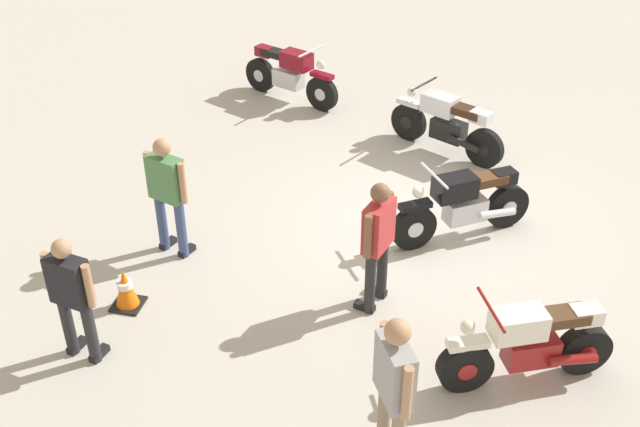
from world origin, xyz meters
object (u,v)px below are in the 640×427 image
object	(u,v)px
motorcycle_maroon_cruiser	(290,74)
motorcycle_cream_vintage	(529,345)
person_in_gray_shirt	(394,385)
person_in_red_shirt	(378,238)
motorcycle_silver_cruiser	(447,124)
person_in_black_shirt	(72,294)
motorcycle_black_cruiser	(464,204)
person_in_green_shirt	(167,190)
traffic_cone	(125,288)

from	to	relation	value
motorcycle_maroon_cruiser	motorcycle_cream_vintage	distance (m)	7.73
person_in_gray_shirt	person_in_red_shirt	world-z (taller)	person_in_gray_shirt
motorcycle_silver_cruiser	motorcycle_maroon_cruiser	world-z (taller)	same
person_in_black_shirt	motorcycle_cream_vintage	bearing A→B (deg)	-69.77
motorcycle_black_cruiser	person_in_red_shirt	xyz separation A→B (m)	(1.68, -0.92, 0.45)
person_in_gray_shirt	person_in_black_shirt	distance (m)	3.60
motorcycle_maroon_cruiser	motorcycle_cream_vintage	size ratio (longest dim) A/B	1.06
person_in_green_shirt	person_in_red_shirt	size ratio (longest dim) A/B	1.00
person_in_gray_shirt	person_in_black_shirt	size ratio (longest dim) A/B	1.12
motorcycle_black_cruiser	traffic_cone	distance (m)	4.53
motorcycle_silver_cruiser	traffic_cone	size ratio (longest dim) A/B	3.59
motorcycle_silver_cruiser	person_in_green_shirt	distance (m)	4.90
person_in_black_shirt	person_in_green_shirt	bearing A→B (deg)	5.46
motorcycle_silver_cruiser	motorcycle_cream_vintage	size ratio (longest dim) A/B	1.03
person_in_gray_shirt	motorcycle_cream_vintage	bearing A→B (deg)	-160.31
motorcycle_cream_vintage	person_in_green_shirt	world-z (taller)	person_in_green_shirt
motorcycle_maroon_cruiser	person_in_green_shirt	xyz separation A→B (m)	(5.06, -0.30, 0.45)
motorcycle_maroon_cruiser	person_in_gray_shirt	distance (m)	8.43
motorcycle_silver_cruiser	traffic_cone	bearing A→B (deg)	82.33
person_in_black_shirt	traffic_cone	bearing A→B (deg)	5.73
motorcycle_cream_vintage	traffic_cone	distance (m)	4.70
traffic_cone	person_in_gray_shirt	bearing A→B (deg)	64.56
person_in_gray_shirt	person_in_green_shirt	distance (m)	4.33
motorcycle_maroon_cruiser	motorcycle_silver_cruiser	bearing A→B (deg)	-1.98
person_in_black_shirt	traffic_cone	size ratio (longest dim) A/B	2.98
motorcycle_silver_cruiser	motorcycle_cream_vintage	xyz separation A→B (m)	(5.00, 1.27, -0.03)
person_in_red_shirt	traffic_cone	xyz separation A→B (m)	(0.70, -2.93, -0.71)
person_in_black_shirt	person_in_green_shirt	size ratio (longest dim) A/B	0.94
motorcycle_maroon_cruiser	motorcycle_cream_vintage	bearing A→B (deg)	-32.59
motorcycle_black_cruiser	person_in_gray_shirt	world-z (taller)	person_in_gray_shirt
motorcycle_silver_cruiser	person_in_black_shirt	bearing A→B (deg)	86.24
motorcycle_maroon_cruiser	person_in_red_shirt	distance (m)	6.09
motorcycle_maroon_cruiser	person_in_gray_shirt	size ratio (longest dim) A/B	1.11
motorcycle_silver_cruiser	motorcycle_black_cruiser	xyz separation A→B (m)	(2.40, 0.42, 0.00)
motorcycle_black_cruiser	motorcycle_cream_vintage	xyz separation A→B (m)	(2.60, 0.85, -0.03)
person_in_black_shirt	person_in_red_shirt	world-z (taller)	person_in_red_shirt
motorcycle_black_cruiser	person_in_black_shirt	world-z (taller)	person_in_black_shirt
motorcycle_maroon_cruiser	motorcycle_cream_vintage	xyz separation A→B (m)	(6.45, 4.25, -0.03)
person_in_black_shirt	person_in_green_shirt	world-z (taller)	person_in_green_shirt
motorcycle_black_cruiser	person_in_gray_shirt	xyz separation A→B (m)	(4.01, -0.41, 0.50)
motorcycle_maroon_cruiser	person_in_green_shirt	size ratio (longest dim) A/B	1.16
motorcycle_cream_vintage	person_in_red_shirt	distance (m)	2.05
motorcycle_black_cruiser	person_in_gray_shirt	size ratio (longest dim) A/B	1.02
person_in_gray_shirt	traffic_cone	distance (m)	3.88
motorcycle_black_cruiser	person_in_gray_shirt	bearing A→B (deg)	50.13
person_in_gray_shirt	person_in_green_shirt	world-z (taller)	person_in_gray_shirt
person_in_black_shirt	person_in_green_shirt	xyz separation A→B (m)	(-2.10, 0.24, 0.08)
traffic_cone	person_in_green_shirt	bearing A→B (deg)	173.38
person_in_red_shirt	motorcycle_silver_cruiser	bearing A→B (deg)	-80.67
motorcycle_silver_cruiser	person_in_gray_shirt	xyz separation A→B (m)	(6.41, 0.01, 0.50)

